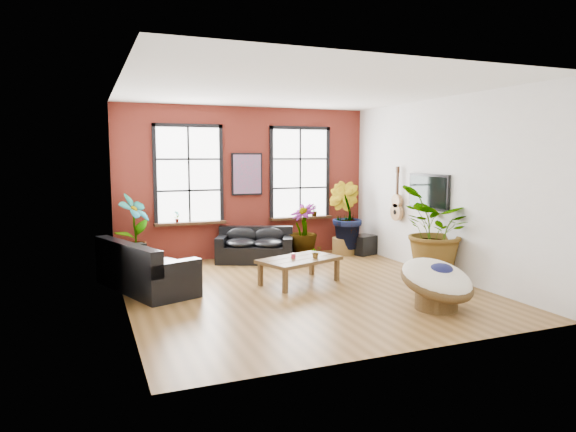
# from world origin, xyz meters

# --- Properties ---
(room) EXTENTS (6.04, 6.54, 3.54)m
(room) POSITION_xyz_m (0.00, 0.15, 1.75)
(room) COLOR brown
(room) RESTS_ON ground
(sofa_back) EXTENTS (1.87, 1.42, 0.77)m
(sofa_back) POSITION_xyz_m (-0.01, 2.58, 0.35)
(sofa_back) COLOR black
(sofa_back) RESTS_ON ground
(sofa_left) EXTENTS (1.64, 2.41, 0.88)m
(sofa_left) POSITION_xyz_m (-2.62, 0.96, 0.40)
(sofa_left) COLOR black
(sofa_left) RESTS_ON ground
(coffee_table) EXTENTS (1.70, 1.32, 0.58)m
(coffee_table) POSITION_xyz_m (0.14, 0.37, 0.42)
(coffee_table) COLOR #483219
(coffee_table) RESTS_ON ground
(papasan_chair) EXTENTS (1.37, 1.38, 0.85)m
(papasan_chair) POSITION_xyz_m (1.48, -1.92, 0.44)
(papasan_chair) COLOR brown
(papasan_chair) RESTS_ON ground
(poster) EXTENTS (0.74, 0.06, 0.98)m
(poster) POSITION_xyz_m (0.00, 3.18, 1.95)
(poster) COLOR black
(poster) RESTS_ON room
(tv_wall_unit) EXTENTS (0.13, 1.86, 1.20)m
(tv_wall_unit) POSITION_xyz_m (2.93, 0.60, 1.54)
(tv_wall_unit) COLOR black
(tv_wall_unit) RESTS_ON room
(media_box) EXTENTS (0.67, 0.61, 0.47)m
(media_box) POSITION_xyz_m (2.70, 2.42, 0.23)
(media_box) COLOR black
(media_box) RESTS_ON ground
(pot_back_left) EXTENTS (0.67, 0.67, 0.41)m
(pot_back_left) POSITION_xyz_m (-2.61, 2.77, 0.21)
(pot_back_left) COLOR brown
(pot_back_left) RESTS_ON ground
(pot_back_right) EXTENTS (0.73, 0.73, 0.41)m
(pot_back_right) POSITION_xyz_m (2.25, 2.59, 0.20)
(pot_back_right) COLOR brown
(pot_back_right) RESTS_ON ground
(pot_right_wall) EXTENTS (0.64, 0.64, 0.39)m
(pot_right_wall) POSITION_xyz_m (2.59, -0.42, 0.20)
(pot_right_wall) COLOR brown
(pot_right_wall) RESTS_ON ground
(pot_mid) EXTENTS (0.56, 0.56, 0.32)m
(pot_mid) POSITION_xyz_m (1.09, 2.35, 0.16)
(pot_mid) COLOR brown
(pot_mid) RESTS_ON ground
(floor_plant_back_left) EXTENTS (0.90, 0.91, 1.45)m
(floor_plant_back_left) POSITION_xyz_m (-2.59, 2.76, 0.87)
(floor_plant_back_left) COLOR #185A2A
(floor_plant_back_left) RESTS_ON ground
(floor_plant_back_right) EXTENTS (0.95, 1.06, 1.61)m
(floor_plant_back_right) POSITION_xyz_m (2.28, 2.62, 0.95)
(floor_plant_back_right) COLOR #185A2A
(floor_plant_back_right) RESTS_ON ground
(floor_plant_right_wall) EXTENTS (1.92, 1.96, 1.66)m
(floor_plant_right_wall) POSITION_xyz_m (2.59, -0.44, 0.99)
(floor_plant_right_wall) COLOR #185A2A
(floor_plant_right_wall) RESTS_ON ground
(floor_plant_mid) EXTENTS (0.84, 0.84, 1.16)m
(floor_plant_mid) POSITION_xyz_m (1.05, 2.32, 0.72)
(floor_plant_mid) COLOR #185A2A
(floor_plant_mid) RESTS_ON ground
(table_plant) EXTENTS (0.22, 0.20, 0.22)m
(table_plant) POSITION_xyz_m (0.42, 0.27, 0.59)
(table_plant) COLOR #185A2A
(table_plant) RESTS_ON coffee_table
(sill_plant_left) EXTENTS (0.17, 0.17, 0.27)m
(sill_plant_left) POSITION_xyz_m (-1.65, 3.13, 1.04)
(sill_plant_left) COLOR #185A2A
(sill_plant_left) RESTS_ON room
(sill_plant_right) EXTENTS (0.19, 0.19, 0.27)m
(sill_plant_right) POSITION_xyz_m (1.70, 3.13, 1.04)
(sill_plant_right) COLOR #185A2A
(sill_plant_right) RESTS_ON room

